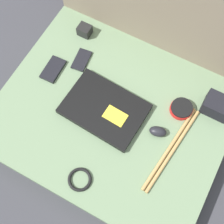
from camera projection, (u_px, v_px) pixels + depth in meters
ground_plane at (112, 122)px, 1.37m from camera, size 8.00×8.00×0.00m
couch_seat at (112, 118)px, 1.33m from camera, size 0.93×0.76×0.10m
couch_backrest at (167, 6)px, 1.29m from camera, size 0.93×0.20×0.51m
laptop at (105, 108)px, 1.27m from camera, size 0.34×0.25×0.03m
computer_mouse at (158, 131)px, 1.23m from camera, size 0.08×0.06×0.04m
speaker_puck at (181, 109)px, 1.27m from camera, size 0.09×0.09×0.03m
phone_silver at (53, 69)px, 1.35m from camera, size 0.07×0.12×0.01m
phone_black at (82, 60)px, 1.37m from camera, size 0.07×0.11×0.01m
camera_pouch at (217, 106)px, 1.25m from camera, size 0.11×0.09×0.07m
charger_brick at (85, 30)px, 1.41m from camera, size 0.06×0.05×0.05m
cable_coil at (80, 179)px, 1.17m from camera, size 0.09×0.09×0.01m
drumstick_pair at (172, 149)px, 1.22m from camera, size 0.08×0.40×0.01m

